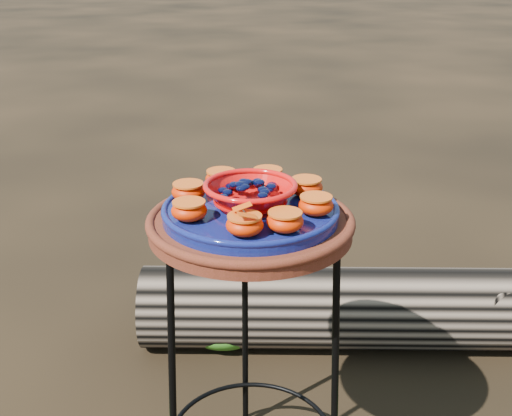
{
  "coord_description": "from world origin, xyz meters",
  "views": [
    {
      "loc": [
        -0.09,
        -1.25,
        1.27
      ],
      "look_at": [
        0.01,
        0.0,
        0.76
      ],
      "focal_mm": 45.0,
      "sensor_mm": 36.0,
      "label": 1
    }
  ],
  "objects": [
    {
      "name": "glass_gems",
      "position": [
        0.0,
        0.0,
        0.82
      ],
      "size": [
        0.15,
        0.15,
        0.02
      ],
      "primitive_type": null,
      "color": "black",
      "rests_on": "red_bowl"
    },
    {
      "name": "red_bowl",
      "position": [
        0.0,
        0.0,
        0.79
      ],
      "size": [
        0.19,
        0.19,
        0.05
      ],
      "primitive_type": null,
      "color": "red",
      "rests_on": "cobalt_plate"
    },
    {
      "name": "orange_half_4",
      "position": [
        0.05,
        0.13,
        0.78
      ],
      "size": [
        0.07,
        0.07,
        0.04
      ],
      "primitive_type": "ellipsoid",
      "color": "#B42400",
      "rests_on": "cobalt_plate"
    },
    {
      "name": "orange_half_3",
      "position": [
        0.13,
        0.06,
        0.78
      ],
      "size": [
        0.07,
        0.07,
        0.04
      ],
      "primitive_type": "ellipsoid",
      "color": "#B42400",
      "rests_on": "cobalt_plate"
    },
    {
      "name": "foliage_back",
      "position": [
        -0.04,
        0.66,
        0.07
      ],
      "size": [
        0.29,
        0.29,
        0.15
      ],
      "primitive_type": "ellipsoid",
      "color": "#236918",
      "rests_on": "ground"
    },
    {
      "name": "plant_stand",
      "position": [
        0.0,
        0.0,
        0.35
      ],
      "size": [
        0.44,
        0.44,
        0.7
      ],
      "primitive_type": null,
      "color": "black",
      "rests_on": "ground"
    },
    {
      "name": "orange_half_6",
      "position": [
        -0.13,
        0.05,
        0.78
      ],
      "size": [
        0.07,
        0.07,
        0.04
      ],
      "primitive_type": "ellipsoid",
      "color": "#B42400",
      "rests_on": "cobalt_plate"
    },
    {
      "name": "cobalt_plate",
      "position": [
        0.0,
        0.0,
        0.75
      ],
      "size": [
        0.37,
        0.37,
        0.02
      ],
      "primitive_type": "cylinder",
      "color": "#0B073A",
      "rests_on": "terracotta_saucer"
    },
    {
      "name": "butterfly",
      "position": [
        -0.02,
        -0.14,
        0.81
      ],
      "size": [
        0.09,
        0.06,
        0.01
      ],
      "primitive_type": null,
      "rotation": [
        0.0,
        0.0,
        0.16
      ],
      "color": "#DC4306",
      "rests_on": "orange_half_0"
    },
    {
      "name": "terracotta_saucer",
      "position": [
        0.0,
        0.0,
        0.72
      ],
      "size": [
        0.44,
        0.44,
        0.04
      ],
      "primitive_type": "cylinder",
      "color": "#3B1C07",
      "rests_on": "plant_stand"
    },
    {
      "name": "orange_half_5",
      "position": [
        -0.06,
        0.13,
        0.78
      ],
      "size": [
        0.07,
        0.07,
        0.04
      ],
      "primitive_type": "ellipsoid",
      "color": "#B42400",
      "rests_on": "cobalt_plate"
    },
    {
      "name": "orange_half_0",
      "position": [
        -0.02,
        -0.14,
        0.78
      ],
      "size": [
        0.07,
        0.07,
        0.04
      ],
      "primitive_type": "ellipsoid",
      "color": "#B42400",
      "rests_on": "cobalt_plate"
    },
    {
      "name": "orange_half_7",
      "position": [
        -0.13,
        -0.06,
        0.78
      ],
      "size": [
        0.07,
        0.07,
        0.04
      ],
      "primitive_type": "ellipsoid",
      "color": "#B42400",
      "rests_on": "cobalt_plate"
    },
    {
      "name": "orange_half_2",
      "position": [
        0.13,
        -0.05,
        0.78
      ],
      "size": [
        0.07,
        0.07,
        0.04
      ],
      "primitive_type": "ellipsoid",
      "color": "#B42400",
      "rests_on": "cobalt_plate"
    },
    {
      "name": "driftwood_log",
      "position": [
        0.42,
        0.59,
        0.14
      ],
      "size": [
        1.5,
        0.53,
        0.28
      ],
      "primitive_type": null,
      "rotation": [
        0.0,
        0.0,
        -0.1
      ],
      "color": "black",
      "rests_on": "ground"
    },
    {
      "name": "orange_half_1",
      "position": [
        0.06,
        -0.13,
        0.78
      ],
      "size": [
        0.07,
        0.07,
        0.04
      ],
      "primitive_type": "ellipsoid",
      "color": "#B42400",
      "rests_on": "cobalt_plate"
    }
  ]
}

